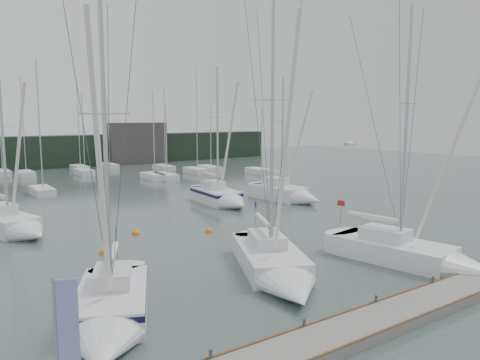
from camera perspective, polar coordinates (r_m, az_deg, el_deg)
name	(u,v)px	position (r m, az deg, el deg)	size (l,w,h in m)	color
ground	(277,291)	(22.27, 4.47, -13.40)	(160.00, 160.00, 0.00)	#44524F
dock	(361,327)	(18.90, 14.54, -16.96)	(24.00, 2.00, 0.40)	slate
far_treeline	(21,153)	(79.35, -25.11, 3.02)	(90.00, 4.00, 5.00)	black
far_building_right	(137,143)	(82.33, -12.45, 4.41)	(10.00, 3.00, 7.00)	#423F3D
mast_forest	(15,181)	(61.30, -25.77, -0.11)	(57.98, 25.67, 14.87)	silver
sailboat_near_left	(109,317)	(18.95, -15.69, -15.73)	(5.73, 8.29, 13.74)	silver
sailboat_near_center	(279,270)	(23.47, 4.76, -10.93)	(6.70, 9.93, 15.10)	silver
sailboat_near_right	(427,258)	(27.11, 21.84, -8.86)	(4.47, 9.77, 14.79)	silver
sailboat_mid_b	(16,227)	(35.40, -25.65, -5.17)	(4.51, 7.98, 12.35)	silver
sailboat_mid_d	(223,198)	(42.75, -2.07, -2.21)	(3.30, 8.06, 13.38)	silver
sailboat_mid_e	(290,195)	(44.85, 6.13, -1.79)	(3.58, 8.16, 12.66)	silver
buoy_a	(104,253)	(29.11, -16.25, -8.57)	(0.58, 0.58, 0.58)	orange
buoy_b	(209,232)	(33.09, -3.81, -6.31)	(0.55, 0.55, 0.55)	orange
dock_banner	(64,338)	(12.74, -20.65, -17.61)	(0.57, 0.20, 3.84)	#A8AAB0
seagull	(349,144)	(21.38, 13.19, 4.31)	(1.05, 0.52, 0.21)	white
buoy_d	(136,234)	(33.23, -12.58, -6.42)	(0.59, 0.59, 0.59)	orange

